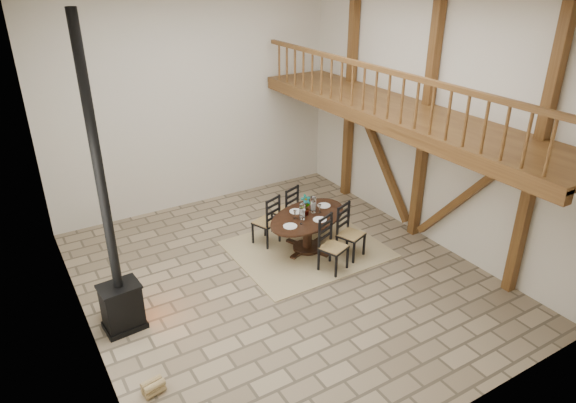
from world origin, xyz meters
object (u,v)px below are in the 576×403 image
wood_stove (116,270)px  log_stack (153,387)px  log_basket (118,305)px  dining_table (307,231)px

wood_stove → log_stack: (-0.04, -1.63, -1.03)m
wood_stove → log_basket: (0.01, 0.41, -0.95)m
log_basket → log_stack: log_basket is taller
wood_stove → log_stack: wood_stove is taller
dining_table → log_stack: dining_table is taller
dining_table → wood_stove: wood_stove is taller
dining_table → wood_stove: (-3.95, -0.54, 0.68)m
dining_table → log_basket: (-3.94, -0.13, -0.27)m
wood_stove → log_basket: bearing=84.8°
dining_table → log_basket: bearing=161.0°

